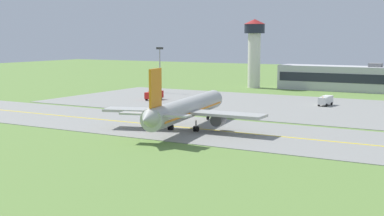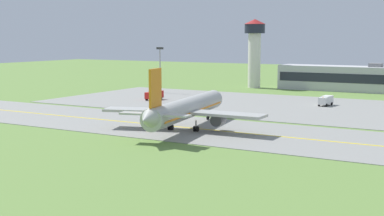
{
  "view_description": "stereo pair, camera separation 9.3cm",
  "coord_description": "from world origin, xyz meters",
  "views": [
    {
      "loc": [
        54.4,
        -92.56,
        17.93
      ],
      "look_at": [
        0.75,
        0.67,
        4.0
      ],
      "focal_mm": 51.41,
      "sensor_mm": 36.0,
      "label": 1
    },
    {
      "loc": [
        54.48,
        -92.51,
        17.93
      ],
      "look_at": [
        0.75,
        0.67,
        4.0
      ],
      "focal_mm": 51.41,
      "sensor_mm": 36.0,
      "label": 2
    }
  ],
  "objects": [
    {
      "name": "ground_plane",
      "position": [
        0.0,
        0.0,
        0.0
      ],
      "size": [
        500.0,
        500.0,
        0.0
      ],
      "primitive_type": "plane",
      "color": "olive"
    },
    {
      "name": "taxiway_centreline",
      "position": [
        0.0,
        0.0,
        0.11
      ],
      "size": [
        220.0,
        0.6,
        0.01
      ],
      "primitive_type": "cube",
      "color": "yellow",
      "rests_on": "taxiway_strip"
    },
    {
      "name": "service_truck_fuel",
      "position": [
        -32.65,
        37.03,
        1.53
      ],
      "size": [
        2.94,
        6.21,
        2.6
      ],
      "color": "red",
      "rests_on": "ground"
    },
    {
      "name": "apron_pad",
      "position": [
        10.0,
        42.0,
        0.05
      ],
      "size": [
        140.0,
        52.0,
        0.1
      ],
      "primitive_type": "cube",
      "color": "gray",
      "rests_on": "ground"
    },
    {
      "name": "terminal_building",
      "position": [
        7.93,
        92.26,
        4.16
      ],
      "size": [
        45.38,
        10.61,
        9.47
      ],
      "color": "#B2B2B7",
      "rests_on": "ground"
    },
    {
      "name": "apron_light_mast",
      "position": [
        -42.67,
        55.39,
        9.33
      ],
      "size": [
        2.4,
        0.5,
        14.7
      ],
      "color": "gray",
      "rests_on": "ground"
    },
    {
      "name": "taxiway_strip",
      "position": [
        0.0,
        0.0,
        0.05
      ],
      "size": [
        240.0,
        28.0,
        0.1
      ],
      "primitive_type": "cube",
      "color": "gray",
      "rests_on": "ground"
    },
    {
      "name": "airplane_lead",
      "position": [
        0.84,
        -1.81,
        4.13
      ],
      "size": [
        32.2,
        39.53,
        12.7
      ],
      "color": "#ADADA8",
      "rests_on": "ground"
    },
    {
      "name": "service_truck_baggage",
      "position": [
        13.57,
        48.55,
        1.53
      ],
      "size": [
        2.64,
        6.12,
        2.6
      ],
      "color": "silver",
      "rests_on": "ground"
    },
    {
      "name": "control_tower",
      "position": [
        -23.67,
        87.17,
        14.72
      ],
      "size": [
        7.6,
        7.6,
        24.2
      ],
      "color": "silver",
      "rests_on": "ground"
    }
  ]
}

